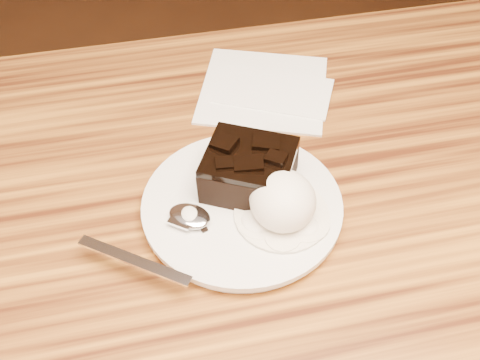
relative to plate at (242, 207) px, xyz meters
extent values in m
cylinder|color=white|center=(0.00, 0.00, 0.00)|extent=(0.21, 0.21, 0.02)
cube|color=black|center=(0.01, 0.02, 0.03)|extent=(0.11, 0.11, 0.04)
ellipsoid|color=white|center=(0.04, -0.03, 0.03)|extent=(0.07, 0.07, 0.06)
cylinder|color=silver|center=(0.04, -0.03, 0.01)|extent=(0.10, 0.10, 0.00)
cube|color=white|center=(0.07, 0.20, -0.01)|extent=(0.20, 0.20, 0.01)
cube|color=black|center=(-0.04, -0.03, 0.01)|extent=(0.01, 0.01, 0.00)
cube|color=black|center=(0.06, 0.00, 0.01)|extent=(0.01, 0.01, 0.00)
cube|color=black|center=(-0.04, 0.02, 0.01)|extent=(0.01, 0.01, 0.00)
camera|label=1|loc=(-0.08, -0.37, 0.45)|focal=42.34mm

